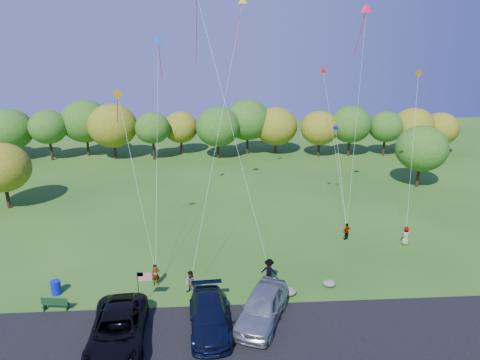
{
  "coord_description": "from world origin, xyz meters",
  "views": [
    {
      "loc": [
        -0.4,
        -25.38,
        16.66
      ],
      "look_at": [
        1.59,
        6.0,
        6.48
      ],
      "focal_mm": 32.0,
      "sensor_mm": 36.0,
      "label": 1
    }
  ],
  "objects_px": {
    "minivan_dark": "(118,330)",
    "minivan_silver": "(262,307)",
    "minivan_navy": "(209,316)",
    "flyer_e": "(406,236)",
    "park_bench": "(55,303)",
    "trash_barrel": "(56,287)",
    "flyer_c": "(269,271)",
    "flyer_b": "(191,283)",
    "flyer_a": "(156,275)",
    "flyer_d": "(347,231)"
  },
  "relations": [
    {
      "from": "flyer_a",
      "to": "flyer_d",
      "type": "xyz_separation_m",
      "value": [
        15.87,
        6.45,
        -0.04
      ]
    },
    {
      "from": "flyer_c",
      "to": "flyer_d",
      "type": "height_order",
      "value": "flyer_c"
    },
    {
      "from": "flyer_d",
      "to": "minivan_silver",
      "type": "bearing_deg",
      "value": 21.16
    },
    {
      "from": "minivan_dark",
      "to": "trash_barrel",
      "type": "distance_m",
      "value": 7.75
    },
    {
      "from": "trash_barrel",
      "to": "flyer_a",
      "type": "bearing_deg",
      "value": 6.21
    },
    {
      "from": "minivan_silver",
      "to": "trash_barrel",
      "type": "relative_size",
      "value": 5.76
    },
    {
      "from": "flyer_a",
      "to": "flyer_c",
      "type": "xyz_separation_m",
      "value": [
        8.13,
        -0.22,
        0.13
      ]
    },
    {
      "from": "flyer_a",
      "to": "trash_barrel",
      "type": "bearing_deg",
      "value": 168.05
    },
    {
      "from": "minivan_dark",
      "to": "flyer_a",
      "type": "height_order",
      "value": "minivan_dark"
    },
    {
      "from": "flyer_b",
      "to": "flyer_c",
      "type": "xyz_separation_m",
      "value": [
        5.56,
        1.07,
        0.08
      ]
    },
    {
      "from": "trash_barrel",
      "to": "park_bench",
      "type": "bearing_deg",
      "value": -72.83
    },
    {
      "from": "minivan_navy",
      "to": "flyer_e",
      "type": "distance_m",
      "value": 19.72
    },
    {
      "from": "flyer_a",
      "to": "flyer_b",
      "type": "xyz_separation_m",
      "value": [
        2.57,
        -1.3,
        0.05
      ]
    },
    {
      "from": "minivan_navy",
      "to": "flyer_b",
      "type": "relative_size",
      "value": 3.38
    },
    {
      "from": "minivan_silver",
      "to": "trash_barrel",
      "type": "distance_m",
      "value": 14.43
    },
    {
      "from": "flyer_d",
      "to": "flyer_e",
      "type": "distance_m",
      "value": 4.94
    },
    {
      "from": "park_bench",
      "to": "flyer_e",
      "type": "bearing_deg",
      "value": 23.78
    },
    {
      "from": "minivan_navy",
      "to": "minivan_silver",
      "type": "bearing_deg",
      "value": 5.4
    },
    {
      "from": "flyer_e",
      "to": "flyer_b",
      "type": "bearing_deg",
      "value": 48.8
    },
    {
      "from": "flyer_c",
      "to": "flyer_d",
      "type": "distance_m",
      "value": 10.22
    },
    {
      "from": "park_bench",
      "to": "minivan_dark",
      "type": "bearing_deg",
      "value": -29.42
    },
    {
      "from": "flyer_c",
      "to": "trash_barrel",
      "type": "bearing_deg",
      "value": 26.25
    },
    {
      "from": "flyer_c",
      "to": "park_bench",
      "type": "bearing_deg",
      "value": 34.12
    },
    {
      "from": "park_bench",
      "to": "trash_barrel",
      "type": "relative_size",
      "value": 1.73
    },
    {
      "from": "minivan_silver",
      "to": "flyer_c",
      "type": "relative_size",
      "value": 3.1
    },
    {
      "from": "minivan_dark",
      "to": "park_bench",
      "type": "relative_size",
      "value": 3.82
    },
    {
      "from": "flyer_b",
      "to": "park_bench",
      "type": "bearing_deg",
      "value": -136.21
    },
    {
      "from": "flyer_a",
      "to": "minivan_silver",
      "type": "bearing_deg",
      "value": -51.72
    },
    {
      "from": "flyer_c",
      "to": "trash_barrel",
      "type": "xyz_separation_m",
      "value": [
        -14.89,
        -0.51,
        -0.43
      ]
    },
    {
      "from": "flyer_e",
      "to": "minivan_navy",
      "type": "bearing_deg",
      "value": 60.93
    },
    {
      "from": "flyer_b",
      "to": "flyer_c",
      "type": "bearing_deg",
      "value": 45.56
    },
    {
      "from": "minivan_dark",
      "to": "minivan_navy",
      "type": "distance_m",
      "value": 5.33
    },
    {
      "from": "minivan_dark",
      "to": "park_bench",
      "type": "height_order",
      "value": "minivan_dark"
    },
    {
      "from": "minivan_dark",
      "to": "flyer_c",
      "type": "relative_size",
      "value": 3.55
    },
    {
      "from": "minivan_navy",
      "to": "flyer_a",
      "type": "xyz_separation_m",
      "value": [
        -3.85,
        5.24,
        -0.1
      ]
    },
    {
      "from": "flyer_e",
      "to": "trash_barrel",
      "type": "relative_size",
      "value": 1.63
    },
    {
      "from": "minivan_navy",
      "to": "trash_barrel",
      "type": "bearing_deg",
      "value": 153.17
    },
    {
      "from": "flyer_b",
      "to": "flyer_c",
      "type": "relative_size",
      "value": 0.92
    },
    {
      "from": "flyer_e",
      "to": "flyer_a",
      "type": "bearing_deg",
      "value": 43.18
    },
    {
      "from": "flyer_a",
      "to": "flyer_e",
      "type": "distance_m",
      "value": 21.25
    },
    {
      "from": "minivan_dark",
      "to": "minivan_silver",
      "type": "relative_size",
      "value": 1.15
    },
    {
      "from": "flyer_c",
      "to": "minivan_dark",
      "type": "bearing_deg",
      "value": 56.81
    },
    {
      "from": "flyer_b",
      "to": "flyer_e",
      "type": "bearing_deg",
      "value": 54.2
    },
    {
      "from": "flyer_d",
      "to": "park_bench",
      "type": "relative_size",
      "value": 0.88
    },
    {
      "from": "flyer_a",
      "to": "flyer_b",
      "type": "distance_m",
      "value": 2.88
    },
    {
      "from": "flyer_c",
      "to": "minivan_navy",
      "type": "bearing_deg",
      "value": 73.81
    },
    {
      "from": "minivan_navy",
      "to": "flyer_b",
      "type": "height_order",
      "value": "minivan_navy"
    },
    {
      "from": "minivan_dark",
      "to": "park_bench",
      "type": "bearing_deg",
      "value": 138.99
    },
    {
      "from": "minivan_silver",
      "to": "flyer_d",
      "type": "height_order",
      "value": "minivan_silver"
    },
    {
      "from": "minivan_silver",
      "to": "park_bench",
      "type": "relative_size",
      "value": 3.33
    }
  ]
}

